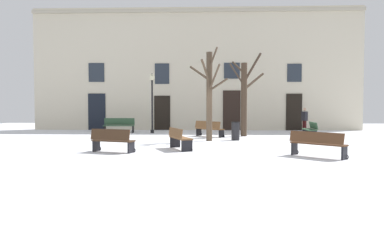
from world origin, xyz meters
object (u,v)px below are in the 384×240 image
object	(u,v)px
tree_foreground	(245,95)
person_crossing_plaza	(304,119)
bench_far_corner	(179,138)
litter_bin	(235,131)
bench_back_to_back_left	(318,143)
tree_center	(209,93)
streetlamp	(152,96)
bench_by_litter_bin	(310,130)
bench_near_center_tree	(209,128)
bench_facing_shops	(112,140)
bench_back_to_back_right	(119,125)

from	to	relation	value
tree_foreground	person_crossing_plaza	world-z (taller)	tree_foreground
bench_far_corner	person_crossing_plaza	xyz separation A→B (m)	(7.17, 8.90, 0.41)
bench_far_corner	litter_bin	bearing A→B (deg)	-55.46
bench_back_to_back_left	person_crossing_plaza	distance (m)	11.17
person_crossing_plaza	litter_bin	bearing A→B (deg)	-63.01
tree_center	tree_foreground	bearing A→B (deg)	54.94
bench_back_to_back_left	bench_far_corner	bearing A→B (deg)	19.35
bench_far_corner	person_crossing_plaza	bearing A→B (deg)	-61.14
bench_back_to_back_left	bench_far_corner	size ratio (longest dim) A/B	1.02
tree_foreground	streetlamp	xyz separation A→B (m)	(-5.45, 1.91, -0.02)
bench_by_litter_bin	litter_bin	bearing A→B (deg)	-66.59
bench_near_center_tree	person_crossing_plaza	size ratio (longest dim) A/B	1.05
bench_far_corner	person_crossing_plaza	size ratio (longest dim) A/B	1.08
bench_facing_shops	person_crossing_plaza	size ratio (longest dim) A/B	1.10
bench_by_litter_bin	tree_center	bearing A→B (deg)	-68.29
tree_foreground	bench_facing_shops	xyz separation A→B (m)	(-5.61, -7.29, -1.84)
tree_center	litter_bin	world-z (taller)	tree_center
bench_far_corner	person_crossing_plaza	world-z (taller)	person_crossing_plaza
tree_center	streetlamp	distance (m)	5.88
bench_near_center_tree	bench_back_to_back_left	xyz separation A→B (m)	(3.60, -7.86, 0.02)
tree_center	bench_far_corner	xyz separation A→B (m)	(-1.20, -3.48, -1.87)
bench_facing_shops	bench_far_corner	distance (m)	2.62
tree_foreground	person_crossing_plaza	xyz separation A→B (m)	(3.98, 2.59, -1.43)
person_crossing_plaza	bench_by_litter_bin	bearing A→B (deg)	-29.67
streetlamp	bench_facing_shops	bearing A→B (deg)	-90.99
bench_by_litter_bin	person_crossing_plaza	xyz separation A→B (m)	(0.55, 3.39, 0.43)
litter_bin	bench_far_corner	bearing A→B (deg)	-123.14
tree_center	person_crossing_plaza	size ratio (longest dim) A/B	2.87
tree_center	bench_by_litter_bin	distance (m)	6.08
litter_bin	bench_far_corner	world-z (taller)	litter_bin
tree_center	bench_back_to_back_right	xyz separation A→B (m)	(-5.60, 5.09, -1.84)
litter_bin	bench_back_to_back_left	world-z (taller)	litter_bin
streetlamp	person_crossing_plaza	world-z (taller)	streetlamp
bench_by_litter_bin	bench_back_to_back_right	world-z (taller)	bench_back_to_back_right
bench_by_litter_bin	bench_back_to_back_right	bearing A→B (deg)	-104.38
litter_bin	bench_near_center_tree	bearing A→B (deg)	122.63
litter_bin	bench_back_to_back_left	bearing A→B (deg)	-68.43
tree_foreground	streetlamp	distance (m)	5.78
tree_center	litter_bin	distance (m)	2.29
bench_by_litter_bin	bench_back_to_back_left	xyz separation A→B (m)	(-1.80, -7.53, 0.05)
bench_far_corner	streetlamp	bearing A→B (deg)	-6.91
bench_back_to_back_right	bench_back_to_back_left	world-z (taller)	bench_back_to_back_right
streetlamp	person_crossing_plaza	distance (m)	9.56
litter_bin	bench_facing_shops	xyz separation A→B (m)	(-4.93, -4.81, -0.02)
bench_back_to_back_right	bench_far_corner	size ratio (longest dim) A/B	1.16
tree_center	bench_facing_shops	distance (m)	6.05
litter_bin	bench_near_center_tree	distance (m)	2.39
litter_bin	bench_facing_shops	world-z (taller)	litter_bin
tree_foreground	bench_back_to_back_right	size ratio (longest dim) A/B	2.38
bench_facing_shops	bench_back_to_back_left	distance (m)	7.31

